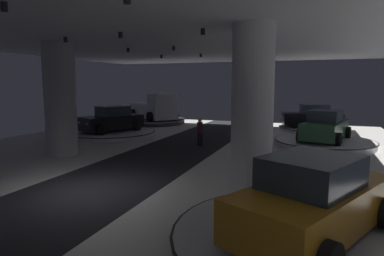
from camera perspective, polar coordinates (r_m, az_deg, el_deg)
name	(u,v)px	position (r m, az deg, el deg)	size (l,w,h in m)	color
ground	(86,192)	(11.80, -17.52, -10.35)	(24.00, 44.00, 0.06)	silver
ceiling_with_spotlights	(78,17)	(11.43, -18.69, 17.33)	(24.00, 44.00, 0.39)	silver
column_left	(60,100)	(17.75, -21.42, 4.51)	(1.52, 1.52, 5.50)	#ADADB2
column_right	(252,107)	(11.71, 10.18, 3.60)	(1.43, 1.43, 5.50)	silver
display_platform_far_right	(324,143)	(20.53, 21.49, -2.33)	(5.49, 5.49, 0.35)	silver
display_car_far_right	(325,127)	(20.37, 21.60, 0.21)	(2.98, 4.50, 1.71)	#2D5638
display_platform_deep_right	(311,129)	(26.85, 19.54, -0.10)	(4.78, 4.78, 0.27)	silver
display_car_deep_right	(312,117)	(26.76, 19.69, 1.78)	(4.48, 2.90, 1.71)	black
display_platform_far_left	(112,133)	(23.65, -13.43, -0.82)	(5.88, 5.88, 0.30)	silver
display_car_far_left	(112,120)	(23.56, -13.44, 1.34)	(3.44, 4.57, 1.71)	black
display_platform_deep_left	(153,121)	(30.11, -6.60, 1.18)	(5.68, 5.68, 0.37)	#333338
pickup_truck_deep_left	(155,109)	(29.72, -6.37, 3.24)	(5.47, 4.91, 2.30)	silver
display_platform_near_right	(312,242)	(7.96, 19.61, -17.67)	(6.03, 6.03, 0.37)	#B7B7BC
display_car_near_right	(313,200)	(7.59, 19.82, -11.38)	(3.54, 4.56, 1.71)	#B77519
visitor_walking_near	(200,130)	(18.98, 1.34, -0.39)	(0.32, 0.32, 1.59)	black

